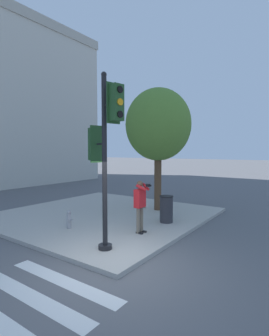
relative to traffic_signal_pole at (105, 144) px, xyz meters
name	(u,v)px	position (x,y,z in m)	size (l,w,h in m)	color
ground_plane	(114,266)	(-0.48, -0.70, -2.97)	(160.00, 160.00, 0.00)	#5B5B5E
sidewalk_corner	(103,215)	(3.02, 2.80, -2.91)	(8.00, 8.00, 0.12)	#ADA89E
traffic_signal_pole	(105,144)	(0.00, 0.00, 0.00)	(0.61, 1.33, 4.72)	black
person_photographer	(140,202)	(1.73, 0.02, -1.83)	(0.58, 0.54, 1.70)	black
street_tree	(158,125)	(4.93, 1.22, 0.95)	(2.90, 2.90, 5.42)	brown
fire_hydrant	(69,219)	(0.71, 2.30, -2.54)	(0.16, 0.22, 0.62)	#99999E
trash_bin	(166,209)	(3.31, -0.08, -2.34)	(0.51, 0.51, 1.00)	#2D2D33
building_right	(8,108)	(8.08, 19.12, 3.75)	(12.28, 11.46, 13.42)	beige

